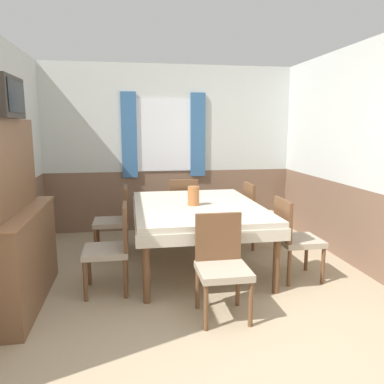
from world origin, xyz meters
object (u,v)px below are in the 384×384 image
chair_right_near (294,236)px  chair_head_near (221,262)px  chair_right_far (258,212)px  sideboard (12,230)px  dining_table (197,213)px  chair_left_far (116,218)px  vase (193,196)px  chair_left_near (113,245)px  chair_head_window (183,205)px

chair_right_near → chair_head_near: bearing=-56.5°
chair_right_far → sideboard: size_ratio=0.52×
dining_table → chair_left_far: (-0.96, 0.58, -0.17)m
chair_left_far → vase: size_ratio=4.02×
chair_right_near → chair_left_near: bearing=-90.0°
chair_head_near → chair_head_window: (0.00, 2.43, 0.00)m
chair_right_near → sideboard: sideboard is taller
chair_right_far → chair_head_near: bearing=-28.2°
dining_table → chair_right_far: 1.13m
chair_right_far → chair_left_near: 2.24m
chair_left_far → chair_right_near: same height
dining_table → chair_right_far: chair_right_far is taller
chair_right_near → chair_right_far: bearing=-180.0°
chair_head_near → chair_right_near: (0.96, 0.64, 0.00)m
vase → chair_right_far: bearing=31.5°
chair_left_far → sideboard: (-0.89, -1.29, 0.24)m
dining_table → chair_right_near: 1.13m
chair_right_near → vase: size_ratio=4.02×
dining_table → chair_left_near: bearing=-149.0°
chair_head_near → vase: vase is taller
chair_left_far → chair_head_window: size_ratio=1.00×
dining_table → chair_left_near: chair_left_near is taller
chair_left_far → sideboard: 1.59m
chair_head_window → chair_left_near: (-0.96, -1.79, 0.00)m
chair_head_window → sideboard: 2.68m
chair_right_near → chair_head_window: bearing=-151.8°
chair_right_near → chair_left_near: size_ratio=1.00×
chair_right_far → vase: size_ratio=4.02×
chair_left_far → chair_head_near: bearing=-151.8°
chair_head_near → chair_right_near: same height
chair_head_window → chair_right_near: size_ratio=1.00×
chair_head_window → chair_head_near: bearing=-90.0°
chair_right_far → vase: (-1.01, -0.62, 0.37)m
chair_left_far → chair_right_near: 2.24m
chair_head_near → chair_left_near: size_ratio=1.00×
chair_head_near → chair_left_near: same height
sideboard → vase: (1.80, 0.68, 0.14)m
chair_head_window → sideboard: bearing=-133.7°
dining_table → vase: 0.22m
vase → sideboard: bearing=-159.4°
chair_head_window → chair_right_far: same height
chair_left_far → chair_head_near: 2.03m
chair_left_far → chair_head_window: (0.96, 0.64, 0.00)m
chair_head_window → vase: (-0.05, -1.26, 0.37)m
dining_table → vase: (-0.05, -0.04, 0.21)m
sideboard → vase: size_ratio=7.77×
vase → dining_table: bearing=40.3°
dining_table → chair_head_near: 1.23m
sideboard → chair_right_near: bearing=2.9°
chair_left_far → vase: vase is taller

